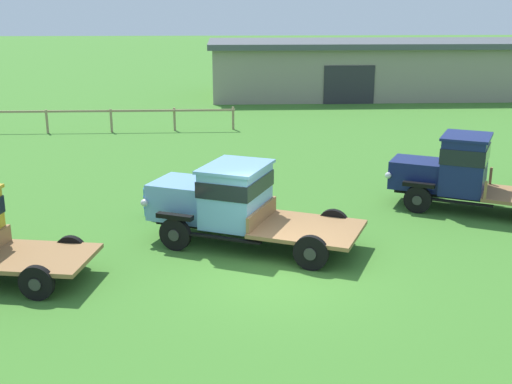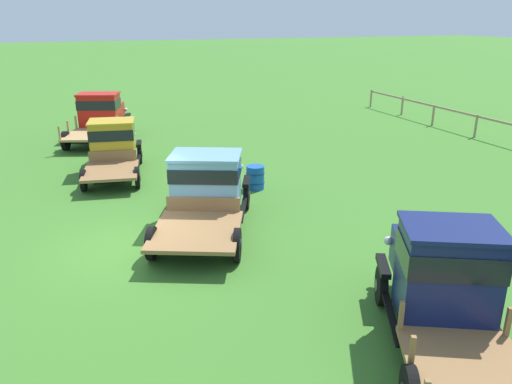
# 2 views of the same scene
# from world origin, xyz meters

# --- Properties ---
(ground_plane) EXTENTS (240.00, 240.00, 0.00)m
(ground_plane) POSITION_xyz_m (0.00, 0.00, 0.00)
(ground_plane) COLOR #3D7528
(paddock_fence) EXTENTS (15.71, 0.61, 1.14)m
(paddock_fence) POSITION_xyz_m (-8.45, 17.96, 0.83)
(paddock_fence) COLOR #997F60
(paddock_fence) RESTS_ON ground
(vintage_truck_foreground_near) EXTENTS (5.75, 3.64, 2.25)m
(vintage_truck_foreground_near) POSITION_xyz_m (-13.37, 0.26, 1.17)
(vintage_truck_foreground_near) COLOR black
(vintage_truck_foreground_near) RESTS_ON ground
(vintage_truck_second_in_line) EXTENTS (5.29, 2.71, 2.04)m
(vintage_truck_second_in_line) POSITION_xyz_m (-7.34, 0.23, 1.09)
(vintage_truck_second_in_line) COLOR black
(vintage_truck_second_in_line) RESTS_ON ground
(vintage_truck_midrow_center) EXTENTS (5.93, 4.09, 2.11)m
(vintage_truck_midrow_center) POSITION_xyz_m (-1.09, 2.26, 1.14)
(vintage_truck_midrow_center) COLOR black
(vintage_truck_midrow_center) RESTS_ON ground
(vintage_truck_far_side) EXTENTS (5.23, 3.78, 2.32)m
(vintage_truck_far_side) POSITION_xyz_m (5.91, 4.81, 1.20)
(vintage_truck_far_side) COLOR black
(vintage_truck_far_side) RESTS_ON ground
(oil_drum_beside_row) EXTENTS (0.66, 0.66, 0.84)m
(oil_drum_beside_row) POSITION_xyz_m (-3.30, 4.60, 0.42)
(oil_drum_beside_row) COLOR #1951B2
(oil_drum_beside_row) RESTS_ON ground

